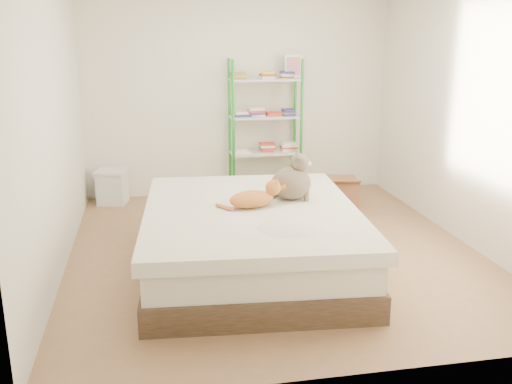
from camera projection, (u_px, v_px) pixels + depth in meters
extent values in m
cube|color=#A3744B|center=(273.00, 250.00, 5.45)|extent=(3.80, 4.20, 0.01)
cube|color=white|center=(238.00, 91.00, 7.08)|extent=(3.80, 0.01, 2.60)
cube|color=white|center=(357.00, 168.00, 3.11)|extent=(3.80, 0.01, 2.60)
cube|color=white|center=(53.00, 120.00, 4.76)|extent=(0.01, 4.20, 2.60)
cube|color=white|center=(469.00, 109.00, 5.44)|extent=(0.01, 4.20, 2.60)
cube|color=brown|center=(251.00, 258.00, 4.97)|extent=(1.92, 2.32, 0.22)
cube|color=#F0E7CD|center=(251.00, 233.00, 4.91)|extent=(1.86, 2.25, 0.24)
cube|color=#F9F0CE|center=(251.00, 214.00, 4.86)|extent=(1.96, 2.37, 0.11)
cylinder|color=green|center=(233.00, 132.00, 6.82)|extent=(0.04, 0.04, 1.70)
cylinder|color=green|center=(230.00, 128.00, 7.13)|extent=(0.04, 0.04, 1.70)
cylinder|color=green|center=(301.00, 130.00, 6.97)|extent=(0.04, 0.04, 1.70)
cylinder|color=green|center=(295.00, 126.00, 7.28)|extent=(0.04, 0.04, 1.70)
cube|color=silver|center=(265.00, 187.00, 7.26)|extent=(0.86, 0.34, 0.02)
cube|color=silver|center=(265.00, 152.00, 7.13)|extent=(0.86, 0.34, 0.02)
cube|color=silver|center=(265.00, 117.00, 7.01)|extent=(0.86, 0.34, 0.02)
cube|color=silver|center=(265.00, 80.00, 6.89)|extent=(0.86, 0.34, 0.02)
cube|color=red|center=(242.00, 184.00, 7.19)|extent=(0.20, 0.16, 0.09)
cube|color=red|center=(265.00, 183.00, 7.24)|extent=(0.20, 0.16, 0.09)
cube|color=red|center=(288.00, 182.00, 7.29)|extent=(0.20, 0.16, 0.09)
cube|color=red|center=(241.00, 149.00, 7.06)|extent=(0.20, 0.16, 0.09)
cube|color=red|center=(265.00, 148.00, 7.12)|extent=(0.20, 0.16, 0.09)
cube|color=red|center=(288.00, 147.00, 7.17)|extent=(0.20, 0.16, 0.09)
cube|color=red|center=(241.00, 113.00, 6.94)|extent=(0.20, 0.16, 0.09)
cube|color=red|center=(257.00, 112.00, 6.98)|extent=(0.20, 0.16, 0.09)
cube|color=red|center=(273.00, 112.00, 7.01)|extent=(0.20, 0.16, 0.09)
cube|color=red|center=(289.00, 111.00, 7.05)|extent=(0.20, 0.16, 0.09)
cube|color=red|center=(241.00, 75.00, 6.82)|extent=(0.20, 0.16, 0.09)
cube|color=red|center=(265.00, 75.00, 6.87)|extent=(0.20, 0.16, 0.09)
cube|color=red|center=(289.00, 74.00, 6.92)|extent=(0.20, 0.16, 0.09)
cube|color=white|center=(294.00, 66.00, 6.96)|extent=(0.22, 0.08, 0.28)
cube|color=red|center=(294.00, 66.00, 6.95)|extent=(0.17, 0.06, 0.21)
cube|color=brown|center=(333.00, 195.00, 6.62)|extent=(0.61, 0.53, 0.37)
cube|color=#661A89|center=(343.00, 200.00, 6.43)|extent=(0.31, 0.08, 0.08)
cube|color=brown|center=(340.00, 184.00, 6.37)|extent=(0.55, 0.27, 0.12)
cube|color=white|center=(112.00, 188.00, 6.87)|extent=(0.38, 0.35, 0.38)
cube|color=white|center=(111.00, 172.00, 6.81)|extent=(0.42, 0.38, 0.03)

